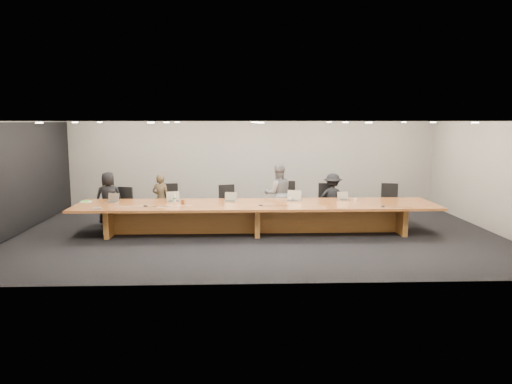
% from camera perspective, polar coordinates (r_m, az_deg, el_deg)
% --- Properties ---
extents(ground, '(12.00, 12.00, 0.00)m').
position_cam_1_polar(ground, '(12.65, 0.05, -4.68)').
color(ground, black).
rests_on(ground, ground).
extents(back_wall, '(12.00, 0.02, 2.80)m').
position_cam_1_polar(back_wall, '(16.40, -0.49, 3.21)').
color(back_wall, beige).
rests_on(back_wall, ground).
extents(left_wall_panel, '(0.08, 7.84, 2.74)m').
position_cam_1_polar(left_wall_panel, '(13.56, -25.91, 1.24)').
color(left_wall_panel, black).
rests_on(left_wall_panel, ground).
extents(conference_table, '(9.00, 1.80, 0.75)m').
position_cam_1_polar(conference_table, '(12.55, 0.05, -2.36)').
color(conference_table, '#974E20').
rests_on(conference_table, ground).
extents(chair_far_left, '(0.67, 0.67, 1.03)m').
position_cam_1_polar(chair_far_left, '(14.12, -15.09, -1.50)').
color(chair_far_left, black).
rests_on(chair_far_left, ground).
extents(chair_left, '(0.65, 0.65, 1.11)m').
position_cam_1_polar(chair_left, '(13.89, -9.81, -1.31)').
color(chair_left, black).
rests_on(chair_left, ground).
extents(chair_mid_left, '(0.69, 0.69, 1.07)m').
position_cam_1_polar(chair_mid_left, '(13.76, -3.11, -1.38)').
color(chair_mid_left, black).
rests_on(chair_mid_left, ground).
extents(chair_mid_right, '(0.67, 0.67, 1.17)m').
position_cam_1_polar(chair_mid_right, '(13.82, 3.46, -1.13)').
color(chair_mid_right, black).
rests_on(chair_mid_right, ground).
extents(chair_right, '(0.64, 0.64, 1.10)m').
position_cam_1_polar(chair_right, '(14.02, 8.06, -1.22)').
color(chair_right, black).
rests_on(chair_right, ground).
extents(chair_far_right, '(0.69, 0.69, 1.10)m').
position_cam_1_polar(chair_far_right, '(14.33, 14.99, -1.22)').
color(chair_far_right, black).
rests_on(chair_far_right, ground).
extents(person_a, '(0.78, 0.59, 1.45)m').
position_cam_1_polar(person_a, '(14.09, -16.47, -0.70)').
color(person_a, black).
rests_on(person_a, ground).
extents(person_b, '(0.58, 0.46, 1.38)m').
position_cam_1_polar(person_b, '(13.93, -10.81, -0.76)').
color(person_b, '#3D3321').
rests_on(person_b, ground).
extents(person_c, '(0.86, 0.71, 1.63)m').
position_cam_1_polar(person_c, '(13.79, 2.54, -0.19)').
color(person_c, slate).
rests_on(person_c, ground).
extents(person_d, '(0.98, 0.70, 1.37)m').
position_cam_1_polar(person_d, '(14.02, 8.74, -0.67)').
color(person_d, black).
rests_on(person_d, ground).
extents(laptop_a, '(0.35, 0.29, 0.24)m').
position_cam_1_polar(laptop_a, '(13.18, -16.19, -0.65)').
color(laptop_a, '#C1B094').
rests_on(laptop_a, conference_table).
extents(laptop_b, '(0.39, 0.33, 0.26)m').
position_cam_1_polar(laptop_b, '(12.95, -9.39, -0.53)').
color(laptop_b, tan).
rests_on(laptop_b, conference_table).
extents(laptop_c, '(0.34, 0.28, 0.24)m').
position_cam_1_polar(laptop_c, '(12.80, -2.98, -0.57)').
color(laptop_c, tan).
rests_on(laptop_c, conference_table).
extents(laptop_d, '(0.43, 0.37, 0.29)m').
position_cam_1_polar(laptop_d, '(12.87, 4.26, -0.44)').
color(laptop_d, '#C5B896').
rests_on(laptop_d, conference_table).
extents(laptop_e, '(0.33, 0.27, 0.23)m').
position_cam_1_polar(laptop_e, '(13.19, 10.06, -0.46)').
color(laptop_e, '#C0B392').
rests_on(laptop_e, conference_table).
extents(water_bottle, '(0.07, 0.07, 0.20)m').
position_cam_1_polar(water_bottle, '(12.84, -9.31, -0.73)').
color(water_bottle, silver).
rests_on(water_bottle, conference_table).
extents(amber_mug, '(0.10, 0.10, 0.11)m').
position_cam_1_polar(amber_mug, '(12.55, -8.36, -1.14)').
color(amber_mug, brown).
rests_on(amber_mug, conference_table).
extents(paper_cup_near, '(0.09, 0.09, 0.09)m').
position_cam_1_polar(paper_cup_near, '(12.95, 3.95, -0.82)').
color(paper_cup_near, white).
rests_on(paper_cup_near, conference_table).
extents(paper_cup_far, '(0.11, 0.11, 0.10)m').
position_cam_1_polar(paper_cup_far, '(13.03, 11.30, -0.88)').
color(paper_cup_far, silver).
rests_on(paper_cup_far, conference_table).
extents(notepad, '(0.29, 0.24, 0.02)m').
position_cam_1_polar(notepad, '(13.45, -18.88, -1.07)').
color(notepad, silver).
rests_on(notepad, conference_table).
extents(lime_gadget, '(0.19, 0.13, 0.03)m').
position_cam_1_polar(lime_gadget, '(13.44, -18.91, -0.98)').
color(lime_gadget, '#4EC634').
rests_on(lime_gadget, notepad).
extents(av_box, '(0.21, 0.17, 0.03)m').
position_cam_1_polar(av_box, '(12.31, -17.71, -1.80)').
color(av_box, '#A9A9AE').
rests_on(av_box, conference_table).
extents(mic_left, '(0.15, 0.15, 0.03)m').
position_cam_1_polar(mic_left, '(12.39, -12.52, -1.54)').
color(mic_left, black).
rests_on(mic_left, conference_table).
extents(mic_center, '(0.13, 0.13, 0.03)m').
position_cam_1_polar(mic_center, '(12.19, 0.53, -1.51)').
color(mic_center, black).
rests_on(mic_center, conference_table).
extents(mic_right, '(0.14, 0.14, 0.03)m').
position_cam_1_polar(mic_right, '(12.40, 14.32, -1.59)').
color(mic_right, black).
rests_on(mic_right, conference_table).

